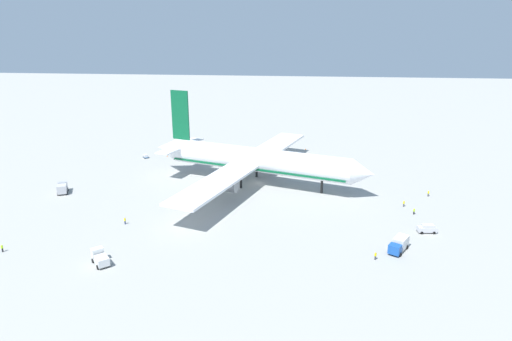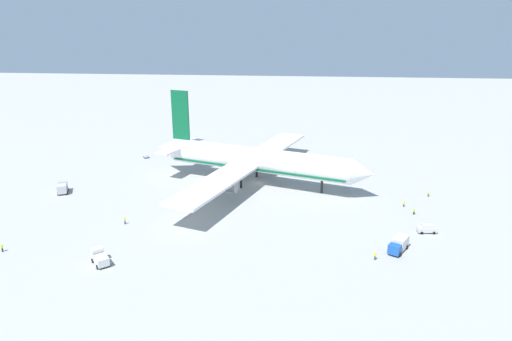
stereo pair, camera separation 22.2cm
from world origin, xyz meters
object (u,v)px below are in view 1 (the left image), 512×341
at_px(service_truck_0, 62,188).
at_px(airliner, 254,160).
at_px(ground_worker_1, 125,221).
at_px(service_truck_1, 399,244).
at_px(traffic_cone_0, 306,149).
at_px(ground_worker_5, 404,204).
at_px(ground_worker_0, 375,256).
at_px(traffic_cone_2, 174,151).
at_px(ground_worker_3, 414,211).
at_px(ground_worker_4, 2,248).
at_px(baggage_cart_0, 146,156).
at_px(traffic_cone_3, 167,156).
at_px(service_truck_2, 100,258).
at_px(service_van, 427,228).
at_px(traffic_cone_1, 178,150).
at_px(ground_worker_2, 428,193).

bearing_deg(service_truck_0, airliner, 15.21).
xyz_separation_m(service_truck_0, ground_worker_1, (25.54, -18.30, -0.68)).
distance_m(service_truck_1, traffic_cone_0, 81.59).
bearing_deg(ground_worker_5, ground_worker_0, -111.30).
distance_m(airliner, traffic_cone_2, 46.65).
height_order(ground_worker_1, ground_worker_3, ground_worker_1).
bearing_deg(service_truck_1, ground_worker_4, -173.54).
height_order(ground_worker_0, ground_worker_3, ground_worker_0).
xyz_separation_m(baggage_cart_0, ground_worker_3, (84.13, -41.84, 0.15)).
distance_m(airliner, traffic_cone_3, 42.90).
bearing_deg(baggage_cart_0, traffic_cone_2, 48.77).
xyz_separation_m(baggage_cart_0, ground_worker_5, (82.61, -36.96, 0.19)).
distance_m(service_truck_1, ground_worker_4, 83.19).
bearing_deg(ground_worker_4, service_truck_2, -6.47).
height_order(service_van, baggage_cart_0, service_van).
relative_size(ground_worker_3, ground_worker_5, 0.96).
height_order(traffic_cone_0, traffic_cone_1, same).
xyz_separation_m(baggage_cart_0, ground_worker_1, (14.22, -55.23, 0.19)).
relative_size(ground_worker_5, traffic_cone_3, 3.11).
relative_size(service_truck_0, traffic_cone_3, 9.89).
relative_size(baggage_cart_0, ground_worker_2, 1.55).
relative_size(ground_worker_1, traffic_cone_0, 3.12).
distance_m(service_van, ground_worker_5, 15.39).
relative_size(service_van, traffic_cone_0, 8.00).
bearing_deg(ground_worker_2, ground_worker_3, -117.07).
distance_m(airliner, baggage_cart_0, 47.72).
bearing_deg(traffic_cone_2, ground_worker_1, -84.25).
height_order(ground_worker_2, ground_worker_3, ground_worker_2).
height_order(service_truck_0, baggage_cart_0, service_truck_0).
xyz_separation_m(ground_worker_1, ground_worker_3, (69.91, 13.39, -0.04)).
bearing_deg(ground_worker_5, airliner, 160.68).
height_order(ground_worker_3, traffic_cone_1, ground_worker_3).
relative_size(service_van, ground_worker_1, 2.56).
height_order(service_truck_0, service_van, service_truck_0).
bearing_deg(ground_worker_1, traffic_cone_1, 94.43).
xyz_separation_m(airliner, traffic_cone_3, (-34.33, 24.77, -6.97)).
bearing_deg(ground_worker_3, ground_worker_5, 107.34).
bearing_deg(ground_worker_0, ground_worker_1, 168.97).
height_order(service_truck_0, service_truck_1, service_truck_1).
relative_size(ground_worker_0, ground_worker_4, 1.01).
xyz_separation_m(ground_worker_0, ground_worker_2, (19.72, 37.69, 0.03)).
xyz_separation_m(ground_worker_4, traffic_cone_0, (63.01, 88.54, -0.60)).
bearing_deg(service_van, baggage_cart_0, 148.36).
bearing_deg(service_truck_2, ground_worker_4, 173.53).
bearing_deg(traffic_cone_2, service_truck_1, -45.80).
bearing_deg(baggage_cart_0, service_truck_0, -107.05).
relative_size(service_truck_0, ground_worker_4, 3.17).
bearing_deg(service_truck_2, airliner, 64.02).
bearing_deg(ground_worker_5, service_truck_0, 179.99).
xyz_separation_m(traffic_cone_1, traffic_cone_2, (-1.40, -1.14, 0.00)).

